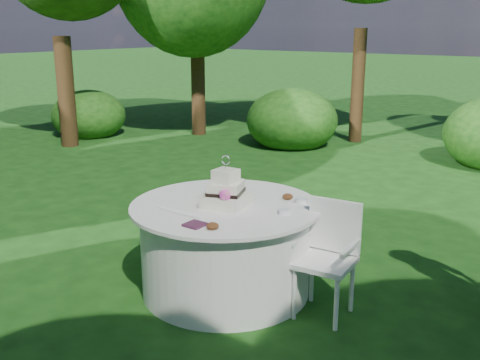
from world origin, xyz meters
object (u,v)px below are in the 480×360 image
at_px(cake, 226,193).
at_px(chair, 329,250).
at_px(table, 226,248).
at_px(napkins, 195,225).

relative_size(cake, chair, 0.48).
bearing_deg(chair, cake, -164.52).
distance_m(table, cake, 0.50).
bearing_deg(table, chair, 12.65).
xyz_separation_m(napkins, cake, (-0.10, 0.50, 0.10)).
relative_size(table, cake, 3.63).
height_order(napkins, chair, chair).
bearing_deg(table, napkins, -75.56).
height_order(cake, chair, cake).
height_order(napkins, table, napkins).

